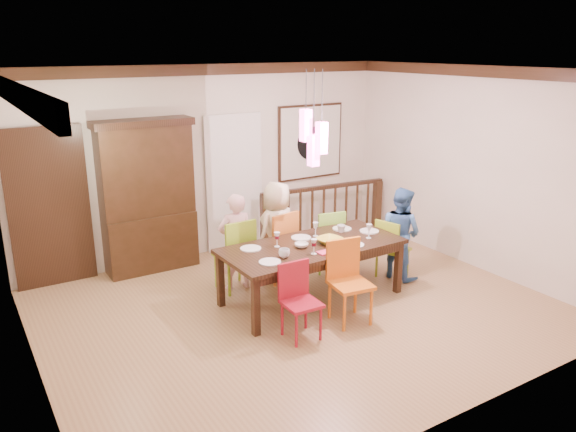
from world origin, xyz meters
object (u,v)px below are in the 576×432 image
chair_end_right (393,244)px  balustrade (324,212)px  chair_far_left (234,249)px  person_far_left (236,242)px  person_end_right (400,233)px  china_hutch (148,196)px  person_far_mid (277,231)px  dining_table (312,250)px

chair_end_right → balustrade: balustrade is taller
chair_far_left → chair_end_right: bearing=155.3°
person_far_left → person_end_right: (2.14, -0.84, -0.01)m
chair_end_right → china_hutch: bearing=37.9°
person_far_left → person_end_right: bearing=165.3°
person_far_mid → person_end_right: size_ratio=1.06×
dining_table → person_end_right: size_ratio=1.80×
china_hutch → person_end_right: china_hutch is taller
dining_table → balustrade: bearing=50.1°
china_hutch → person_end_right: size_ratio=1.68×
person_end_right → chair_far_left: bearing=57.2°
china_hutch → person_far_mid: size_ratio=1.59×
chair_far_left → person_end_right: person_end_right is taller
balustrade → person_far_mid: size_ratio=1.65×
dining_table → chair_end_right: size_ratio=2.73×
chair_far_left → chair_end_right: chair_far_left is taller
person_far_left → person_end_right: 2.30m
dining_table → person_far_left: (-0.68, 0.81, -0.01)m
chair_far_left → person_far_mid: 0.71m
chair_far_left → china_hutch: size_ratio=0.45×
chair_far_left → person_far_left: size_ratio=0.75×
dining_table → person_far_left: bearing=129.0°
china_hutch → person_far_mid: 1.93m
chair_far_left → person_far_left: person_far_left is taller
dining_table → person_far_mid: 0.85m
dining_table → chair_end_right: bearing=-0.7°
chair_end_right → china_hutch: (-2.79, 2.11, 0.61)m
person_far_mid → person_end_right: person_far_mid is taller
person_far_left → balustrade: bearing=-148.7°
chair_far_left → china_hutch: china_hutch is taller
chair_far_left → person_far_mid: size_ratio=0.72×
dining_table → person_far_mid: person_far_mid is taller
china_hutch → person_far_mid: china_hutch is taller
balustrade → person_far_mid: bearing=-142.5°
person_far_mid → chair_end_right: bearing=132.1°
chair_end_right → person_far_left: size_ratio=0.65×
chair_far_left → balustrade: size_ratio=0.44×
chair_far_left → chair_end_right: (2.08, -0.82, -0.08)m
person_far_left → person_far_mid: (0.67, 0.05, 0.03)m
chair_end_right → person_end_right: bearing=-132.6°
chair_far_left → balustrade: bearing=-159.4°
dining_table → person_far_left: person_far_left is taller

